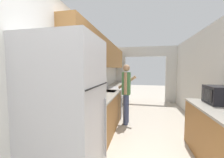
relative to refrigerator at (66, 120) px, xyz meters
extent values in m
cube|color=silver|center=(-0.40, 1.69, 0.34)|extent=(0.06, 7.99, 2.50)
cube|color=#9E6B38|center=(-0.21, 2.67, 1.00)|extent=(0.32, 4.58, 0.73)
cube|color=silver|center=(2.35, 1.69, 0.34)|extent=(0.06, 7.99, 2.50)
cube|color=silver|center=(-0.25, 5.11, 0.11)|extent=(0.65, 0.06, 2.05)
cube|color=silver|center=(2.20, 5.11, 0.11)|extent=(0.65, 0.06, 2.05)
cube|color=silver|center=(0.97, 5.11, 1.36)|extent=(3.10, 0.06, 0.45)
cube|color=#9E6B38|center=(-0.07, 1.49, -0.49)|extent=(0.60, 2.23, 0.85)
cube|color=gray|center=(-0.07, 1.49, -0.05)|extent=(0.62, 2.25, 0.03)
cube|color=#9E6B38|center=(-0.07, 4.15, -0.49)|extent=(0.60, 1.61, 0.85)
cube|color=gray|center=(-0.07, 4.16, -0.05)|extent=(0.62, 1.62, 0.03)
cube|color=#9EA3A8|center=(-0.07, 2.30, -0.03)|extent=(0.42, 0.44, 0.00)
cube|color=#B7B7BC|center=(0.00, 0.00, 0.00)|extent=(0.75, 0.71, 1.83)
cube|color=black|center=(0.38, 0.00, 0.40)|extent=(0.01, 0.68, 0.01)
cylinder|color=#99999E|center=(0.39, 0.23, -0.15)|extent=(0.02, 0.02, 0.73)
cube|color=#B7B7BC|center=(-0.06, 2.98, -0.47)|extent=(0.62, 0.74, 0.88)
cube|color=black|center=(0.25, 2.98, -0.47)|extent=(0.01, 0.50, 0.26)
cylinder|color=#B7B7BC|center=(0.27, 2.98, -0.25)|extent=(0.02, 0.59, 0.02)
cube|color=#B7B7BC|center=(-0.35, 2.98, 0.04)|extent=(0.04, 0.74, 0.14)
cylinder|color=#232328|center=(0.06, 2.82, -0.04)|extent=(0.16, 0.16, 0.01)
cylinder|color=#232328|center=(0.06, 3.14, -0.04)|extent=(0.16, 0.16, 0.01)
cylinder|color=#232328|center=(-0.19, 2.82, -0.04)|extent=(0.16, 0.16, 0.01)
cylinder|color=#232328|center=(-0.19, 3.14, -0.04)|extent=(0.16, 0.16, 0.01)
cylinder|color=#384266|center=(0.42, 2.22, -0.51)|extent=(0.14, 0.14, 0.80)
cylinder|color=#384266|center=(0.43, 2.39, -0.51)|extent=(0.14, 0.14, 0.80)
cube|color=#4C844C|center=(0.42, 2.30, 0.19)|extent=(0.22, 0.22, 0.60)
cylinder|color=tan|center=(0.42, 2.16, 0.20)|extent=(0.08, 0.08, 0.57)
cylinder|color=tan|center=(0.43, 2.45, 0.20)|extent=(0.52, 0.10, 0.39)
sphere|color=tan|center=(0.42, 2.30, 0.60)|extent=(0.18, 0.18, 0.18)
cube|color=black|center=(2.13, 1.34, 0.12)|extent=(0.34, 0.46, 0.31)
cube|color=black|center=(1.96, 1.29, 0.12)|extent=(0.01, 0.28, 0.21)
cube|color=#38383D|center=(1.96, 1.49, 0.12)|extent=(0.01, 0.09, 0.23)
camera|label=1|loc=(0.81, -1.36, 0.58)|focal=22.00mm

